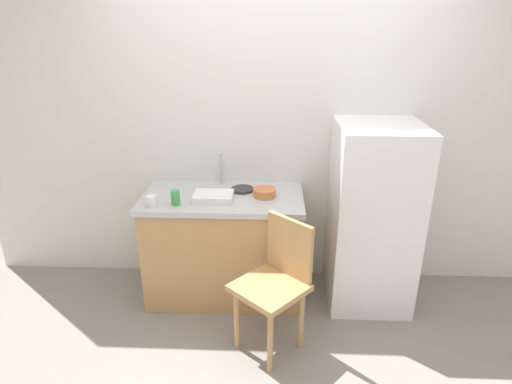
# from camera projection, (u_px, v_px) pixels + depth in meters

# --- Properties ---
(ground_plane) EXTENTS (8.00, 8.00, 0.00)m
(ground_plane) POSITION_uv_depth(u_px,v_px,m) (274.00, 349.00, 2.88)
(ground_plane) COLOR gray
(back_wall) EXTENTS (4.80, 0.10, 2.55)m
(back_wall) POSITION_uv_depth(u_px,v_px,m) (277.00, 127.00, 3.32)
(back_wall) COLOR silver
(back_wall) RESTS_ON ground_plane
(cabinet_base) EXTENTS (1.15, 0.60, 0.80)m
(cabinet_base) POSITION_uv_depth(u_px,v_px,m) (224.00, 248.00, 3.34)
(cabinet_base) COLOR tan
(cabinet_base) RESTS_ON ground_plane
(countertop) EXTENTS (1.19, 0.64, 0.04)m
(countertop) POSITION_uv_depth(u_px,v_px,m) (223.00, 198.00, 3.19)
(countertop) COLOR #B7B7BC
(countertop) RESTS_ON cabinet_base
(faucet) EXTENTS (0.02, 0.02, 0.25)m
(faucet) POSITION_uv_depth(u_px,v_px,m) (221.00, 168.00, 3.37)
(faucet) COLOR #B7B7BC
(faucet) RESTS_ON countertop
(refrigerator) EXTENTS (0.59, 0.62, 1.39)m
(refrigerator) POSITION_uv_depth(u_px,v_px,m) (372.00, 217.00, 3.18)
(refrigerator) COLOR white
(refrigerator) RESTS_ON ground_plane
(chair) EXTENTS (0.57, 0.57, 0.89)m
(chair) POSITION_uv_depth(u_px,v_px,m) (276.00, 280.00, 2.75)
(chair) COLOR tan
(chair) RESTS_ON ground_plane
(dish_tray) EXTENTS (0.28, 0.20, 0.05)m
(dish_tray) POSITION_uv_depth(u_px,v_px,m) (213.00, 197.00, 3.09)
(dish_tray) COLOR white
(dish_tray) RESTS_ON countertop
(terracotta_bowl) EXTENTS (0.17, 0.17, 0.06)m
(terracotta_bowl) POSITION_uv_depth(u_px,v_px,m) (265.00, 193.00, 3.15)
(terracotta_bowl) COLOR #C67042
(terracotta_bowl) RESTS_ON countertop
(hotplate) EXTENTS (0.17, 0.17, 0.02)m
(hotplate) POSITION_uv_depth(u_px,v_px,m) (242.00, 189.00, 3.26)
(hotplate) COLOR #2D2D2D
(hotplate) RESTS_ON countertop
(cup_white) EXTENTS (0.07, 0.07, 0.08)m
(cup_white) POSITION_uv_depth(u_px,v_px,m) (152.00, 201.00, 2.98)
(cup_white) COLOR white
(cup_white) RESTS_ON countertop
(cup_green) EXTENTS (0.06, 0.06, 0.11)m
(cup_green) POSITION_uv_depth(u_px,v_px,m) (175.00, 198.00, 3.00)
(cup_green) COLOR green
(cup_green) RESTS_ON countertop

